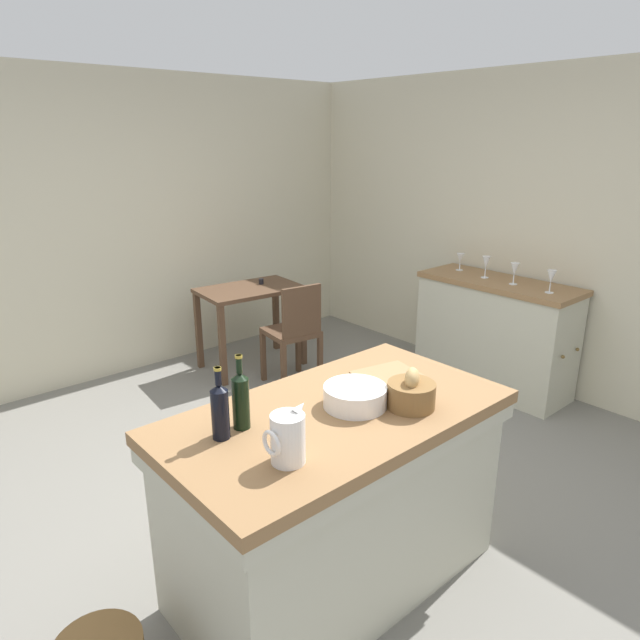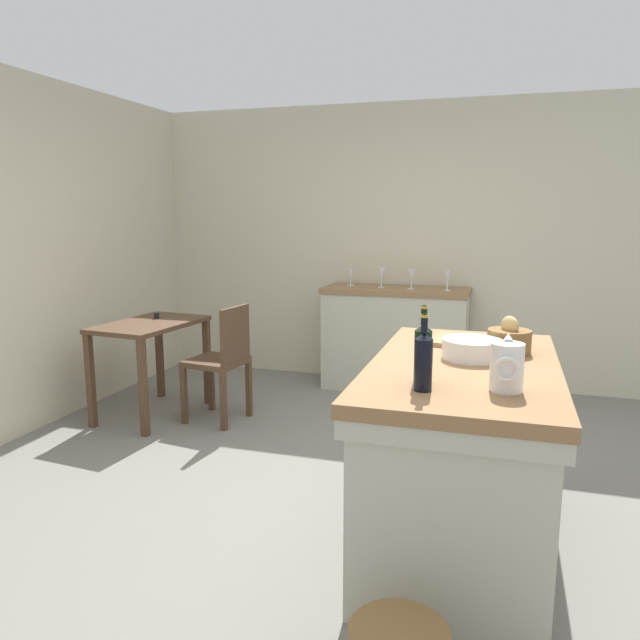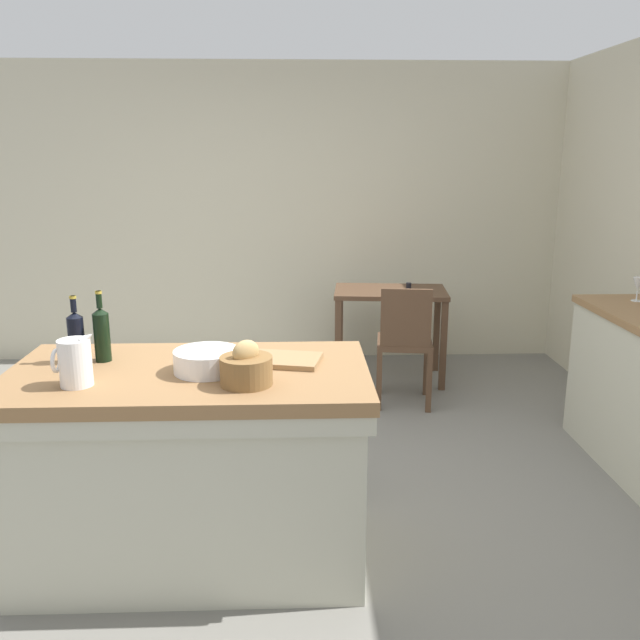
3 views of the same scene
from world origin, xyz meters
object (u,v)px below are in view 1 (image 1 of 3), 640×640
object	(u,v)px
wooden_chair	(294,331)
cutting_board	(387,376)
writing_desk	(250,301)
wine_bottle_amber	(220,410)
wine_glass_far_left	(551,277)
wine_glass_right	(460,259)
wash_bowl	(355,396)
side_cabinet	(494,334)
wine_bottle_dark	(241,399)
pitcher	(287,438)
wine_glass_left	(515,270)
wine_glass_middle	(486,263)
bread_basket	(411,393)
island_table	(336,491)

from	to	relation	value
wooden_chair	cutting_board	xyz separation A→B (m)	(-0.84, -1.80, 0.43)
writing_desk	wine_bottle_amber	distance (m)	2.97
wine_glass_far_left	wine_glass_right	world-z (taller)	wine_glass_far_left
wooden_chair	wine_glass_far_left	world-z (taller)	wine_glass_far_left
writing_desk	wash_bowl	size ratio (longest dim) A/B	3.34
wine_glass_far_left	wash_bowl	bearing A→B (deg)	-171.92
side_cabinet	wine_bottle_dark	bearing A→B (deg)	-168.02
side_cabinet	cutting_board	world-z (taller)	cutting_board
wooden_chair	pitcher	size ratio (longest dim) A/B	3.89
wash_bowl	cutting_board	bearing A→B (deg)	18.86
side_cabinet	wine_glass_left	xyz separation A→B (m)	(-0.03, -0.14, 0.59)
wash_bowl	wine_glass_middle	bearing A→B (deg)	20.88
pitcher	wine_glass_left	distance (m)	3.04
wine_glass_far_left	bread_basket	bearing A→B (deg)	-167.02
island_table	wooden_chair	bearing A→B (deg)	56.09
island_table	pitcher	size ratio (longest dim) A/B	6.70
island_table	wash_bowl	xyz separation A→B (m)	(0.09, -0.03, 0.47)
side_cabinet	wine_glass_far_left	size ratio (longest dim) A/B	7.56
wine_bottle_amber	wine_glass_middle	distance (m)	3.14
cutting_board	island_table	bearing A→B (deg)	-168.26
side_cabinet	island_table	bearing A→B (deg)	-163.15
side_cabinet	pitcher	world-z (taller)	pitcher
writing_desk	wine_glass_left	size ratio (longest dim) A/B	5.45
wash_bowl	wine_bottle_amber	xyz separation A→B (m)	(-0.60, 0.16, 0.08)
bread_basket	wine_bottle_amber	world-z (taller)	wine_bottle_amber
wine_glass_middle	wash_bowl	bearing A→B (deg)	-159.12
wine_glass_left	island_table	bearing A→B (deg)	-165.88
island_table	wooden_chair	size ratio (longest dim) A/B	1.72
wine_glass_right	wine_bottle_amber	bearing A→B (deg)	-160.85
wine_bottle_amber	wine_glass_middle	bearing A→B (deg)	14.32
wine_glass_middle	wooden_chair	bearing A→B (deg)	142.14
island_table	wooden_chair	distance (m)	2.27
wine_glass_right	wine_glass_middle	bearing A→B (deg)	-103.24
wine_glass_middle	wine_glass_right	world-z (taller)	wine_glass_middle
wine_glass_middle	wine_glass_right	bearing A→B (deg)	76.76
wash_bowl	wine_bottle_dark	world-z (taller)	wine_bottle_dark
wine_bottle_dark	wine_glass_right	bearing A→B (deg)	19.51
bread_basket	wash_bowl	bearing A→B (deg)	136.60
wooden_chair	wine_bottle_amber	xyz separation A→B (m)	(-1.78, -1.76, 0.54)
wine_bottle_amber	wine_glass_right	size ratio (longest dim) A/B	2.03
wash_bowl	bread_basket	xyz separation A→B (m)	(0.18, -0.17, 0.02)
writing_desk	wine_glass_right	distance (m)	1.91
island_table	wine_bottle_dark	xyz separation A→B (m)	(-0.40, 0.15, 0.55)
island_table	wash_bowl	world-z (taller)	wash_bowl
island_table	writing_desk	xyz separation A→B (m)	(1.24, 2.49, 0.14)
wooden_chair	wine_bottle_amber	size ratio (longest dim) A/B	2.99
side_cabinet	cutting_board	size ratio (longest dim) A/B	4.35
cutting_board	wine_glass_far_left	world-z (taller)	wine_glass_far_left
writing_desk	wine_glass_left	world-z (taller)	wine_glass_left
cutting_board	wine_glass_left	world-z (taller)	wine_glass_left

